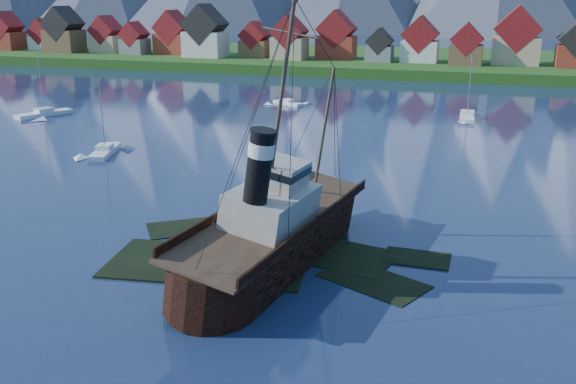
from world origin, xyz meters
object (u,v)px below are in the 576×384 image
(sailboat_a, at_px, (105,152))
(sailboat_e, at_px, (467,117))
(tugboat_wreck, at_px, (276,226))
(sailboat_f, at_px, (44,114))
(sailboat_c, at_px, (288,103))

(sailboat_a, relative_size, sailboat_e, 0.95)
(tugboat_wreck, xyz_separation_m, sailboat_f, (-67.16, 53.90, -2.83))
(sailboat_a, height_order, sailboat_c, sailboat_a)
(tugboat_wreck, bearing_deg, sailboat_c, 114.53)
(tugboat_wreck, distance_m, sailboat_c, 85.28)
(tugboat_wreck, xyz_separation_m, sailboat_c, (-24.68, 81.58, -2.88))
(sailboat_c, relative_size, sailboat_f, 0.78)
(tugboat_wreck, height_order, sailboat_e, tugboat_wreck)
(sailboat_c, height_order, sailboat_f, sailboat_f)
(sailboat_e, bearing_deg, sailboat_c, 170.73)
(tugboat_wreck, height_order, sailboat_f, tugboat_wreck)
(sailboat_a, distance_m, sailboat_c, 53.08)
(sailboat_f, bearing_deg, sailboat_c, 57.00)
(sailboat_c, relative_size, sailboat_e, 0.81)
(sailboat_e, height_order, sailboat_f, sailboat_f)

